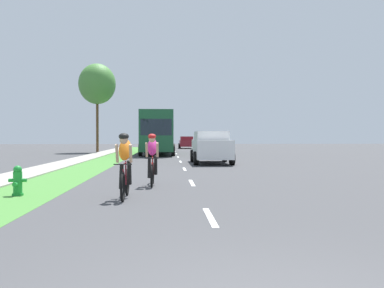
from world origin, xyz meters
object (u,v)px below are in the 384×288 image
object	(u,v)px
cyclist_lead	(125,165)
street_tree_far	(97,84)
fire_hydrant_green	(18,181)
bus_dark_green	(158,131)
sedan_maroon	(186,142)
cyclist_trailing	(152,159)
suv_white	(211,146)

from	to	relation	value
cyclist_lead	street_tree_far	xyz separation A→B (m)	(-5.58, 29.14, 5.64)
fire_hydrant_green	bus_dark_green	bearing A→B (deg)	83.07
bus_dark_green	street_tree_far	xyz separation A→B (m)	(-5.80, 3.91, 4.47)
sedan_maroon	street_tree_far	bearing A→B (deg)	-125.75
cyclist_trailing	street_tree_far	xyz separation A→B (m)	(-6.14, 26.57, 5.64)
cyclist_lead	cyclist_trailing	bearing A→B (deg)	77.54
cyclist_lead	street_tree_far	distance (m)	30.20
cyclist_lead	street_tree_far	size ratio (longest dim) A/B	0.21
cyclist_trailing	street_tree_far	bearing A→B (deg)	103.02
street_tree_far	suv_white	bearing A→B (deg)	-60.98
suv_white	street_tree_far	size ratio (longest dim) A/B	0.56
sedan_maroon	street_tree_far	world-z (taller)	street_tree_far
cyclist_lead	bus_dark_green	size ratio (longest dim) A/B	0.15
cyclist_lead	suv_white	size ratio (longest dim) A/B	0.37
sedan_maroon	street_tree_far	xyz separation A→B (m)	(-9.05, -12.57, 5.68)
cyclist_trailing	sedan_maroon	size ratio (longest dim) A/B	0.40
cyclist_lead	suv_white	world-z (taller)	suv_white
fire_hydrant_green	sedan_maroon	bearing A→B (deg)	81.37
suv_white	bus_dark_green	bearing A→B (deg)	104.68
fire_hydrant_green	cyclist_trailing	bearing A→B (deg)	29.80
cyclist_lead	sedan_maroon	size ratio (longest dim) A/B	0.40
sedan_maroon	bus_dark_green	bearing A→B (deg)	-101.14
fire_hydrant_green	cyclist_trailing	world-z (taller)	cyclist_trailing
bus_dark_green	street_tree_far	bearing A→B (deg)	146.05
fire_hydrant_green	suv_white	world-z (taller)	suv_white
cyclist_trailing	street_tree_far	distance (m)	27.85
suv_white	bus_dark_green	world-z (taller)	bus_dark_green
fire_hydrant_green	street_tree_far	size ratio (longest dim) A/B	0.09
street_tree_far	fire_hydrant_green	bearing A→B (deg)	-84.36
cyclist_lead	bus_dark_green	world-z (taller)	bus_dark_green
street_tree_far	sedan_maroon	bearing A→B (deg)	54.25
cyclist_lead	bus_dark_green	distance (m)	25.26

